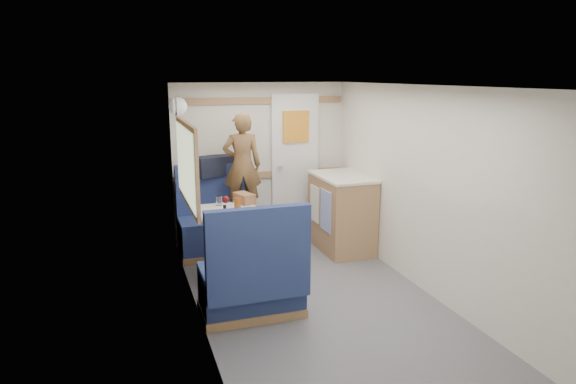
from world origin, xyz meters
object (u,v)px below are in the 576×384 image
object	(u,v)px
bench_far	(217,229)
orange_fruit	(250,210)
dome_light	(178,106)
tray	(258,219)
galley_counter	(341,212)
tumbler_left	(215,218)
duffel_bag	(216,166)
bread_loaf	(244,198)
person	(242,165)
pepper_grinder	(225,209)
dinette_table	(232,228)
cheese_block	(247,218)
tumbler_mid	(219,201)
wine_glass	(226,200)
bench_near	(253,284)
beer_glass	(237,203)

from	to	relation	value
bench_far	orange_fruit	bearing A→B (deg)	-80.48
dome_light	tray	bearing A→B (deg)	-63.13
galley_counter	bench_far	bearing A→B (deg)	167.90
tray	tumbler_left	bearing A→B (deg)	-177.59
duffel_bag	bread_loaf	xyz separation A→B (m)	(0.17, -0.75, -0.24)
person	pepper_grinder	size ratio (longest dim) A/B	13.49
tray	person	bearing A→B (deg)	84.14
dinette_table	tumbler_left	world-z (taller)	tumbler_left
dinette_table	dome_light	bearing A→B (deg)	114.65
person	cheese_block	xyz separation A→B (m)	(-0.23, -1.16, -0.31)
orange_fruit	person	bearing A→B (deg)	81.29
dome_light	tumbler_left	world-z (taller)	dome_light
dome_light	tumbler_mid	world-z (taller)	dome_light
bread_loaf	dinette_table	bearing A→B (deg)	-120.96
dinette_table	wine_glass	world-z (taller)	wine_glass
dinette_table	orange_fruit	size ratio (longest dim) A/B	12.15
galley_counter	duffel_bag	bearing A→B (deg)	158.01
dinette_table	pepper_grinder	size ratio (longest dim) A/B	10.15
galley_counter	wine_glass	bearing A→B (deg)	-162.20
galley_counter	pepper_grinder	distance (m)	1.65
orange_fruit	wine_glass	xyz separation A→B (m)	(-0.21, 0.19, 0.07)
bench_near	person	xyz separation A→B (m)	(0.31, 1.68, 0.76)
dome_light	galley_counter	bearing A→B (deg)	-9.18
dinette_table	tumbler_mid	distance (m)	0.42
bench_far	orange_fruit	world-z (taller)	bench_far
bench_near	tray	world-z (taller)	bench_near
bench_far	tumbler_mid	xyz separation A→B (m)	(-0.06, -0.50, 0.47)
beer_glass	pepper_grinder	size ratio (longest dim) A/B	1.22
person	tray	xyz separation A→B (m)	(-0.11, -1.12, -0.33)
orange_fruit	tray	bearing A→B (deg)	-80.63
dome_light	person	bearing A→B (deg)	-3.13
tray	tumbler_mid	world-z (taller)	tumbler_mid
dinette_table	tumbler_left	size ratio (longest dim) A/B	7.67
duffel_bag	tumbler_left	distance (m)	1.49
beer_glass	bread_loaf	distance (m)	0.24
duffel_bag	pepper_grinder	xyz separation A→B (m)	(-0.12, -1.11, -0.25)
dinette_table	duffel_bag	size ratio (longest dim) A/B	1.87
tumbler_left	beer_glass	bearing A→B (deg)	56.73
pepper_grinder	orange_fruit	bearing A→B (deg)	-30.77
tumbler_mid	tumbler_left	bearing A→B (deg)	-103.36
duffel_bag	tumbler_mid	xyz separation A→B (m)	(-0.11, -0.76, -0.25)
tumbler_left	pepper_grinder	distance (m)	0.37
wine_glass	tumbler_left	xyz separation A→B (m)	(-0.18, -0.39, -0.06)
tumbler_left	tumbler_mid	size ratio (longest dim) A/B	1.16
orange_fruit	bread_loaf	xyz separation A→B (m)	(0.06, 0.50, -0.00)
dome_light	duffel_bag	xyz separation A→B (m)	(0.45, 0.27, -0.73)
orange_fruit	tumbler_left	xyz separation A→B (m)	(-0.38, -0.20, 0.00)
bench_far	galley_counter	xyz separation A→B (m)	(1.47, -0.31, 0.17)
bench_far	person	bearing A→B (deg)	-9.64
tray	tumbler_mid	distance (m)	0.72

